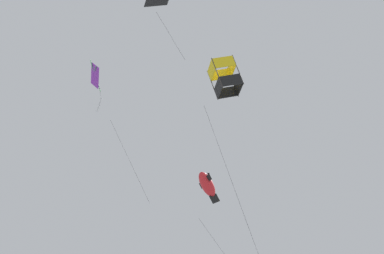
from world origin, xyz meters
TOP-DOWN VIEW (x-y plane):
  - kite_fish_far_centre at (-2.61, -2.78)m, footprint 3.33×3.32m
  - kite_box_near_right at (-6.19, -7.21)m, footprint 2.80×2.44m
  - kite_diamond_mid_left at (-6.71, 1.99)m, footprint 3.24×4.34m

SIDE VIEW (x-z plane):
  - kite_fish_far_centre at x=-2.61m, z-range 32.05..39.08m
  - kite_box_near_right at x=-6.19m, z-range 33.37..43.12m
  - kite_diamond_mid_left at x=-6.71m, z-range 38.05..46.90m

